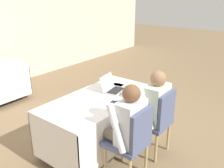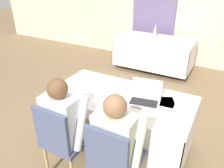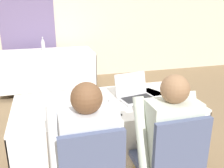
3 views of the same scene
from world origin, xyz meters
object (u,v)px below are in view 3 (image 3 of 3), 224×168
(laptop, at_px, (136,94))
(person_white_shirt, at_px, (165,137))
(chair_near_right, at_px, (170,163))
(cell_phone, at_px, (115,113))
(person_checkered_shirt, at_px, (86,149))
(water_bottle, at_px, (43,45))

(laptop, bearing_deg, person_white_shirt, -100.09)
(chair_near_right, xyz_separation_m, person_white_shirt, (-0.00, 0.10, 0.16))
(cell_phone, relative_size, person_checkered_shirt, 0.12)
(cell_phone, height_order, chair_near_right, chair_near_right)
(water_bottle, distance_m, person_checkered_shirt, 3.34)
(water_bottle, xyz_separation_m, chair_near_right, (0.82, -3.43, -0.34))
(cell_phone, bearing_deg, water_bottle, 82.66)
(laptop, height_order, person_checkered_shirt, person_checkered_shirt)
(laptop, distance_m, water_bottle, 2.82)
(laptop, relative_size, water_bottle, 1.46)
(chair_near_right, relative_size, person_white_shirt, 0.78)
(water_bottle, bearing_deg, chair_near_right, -76.59)
(chair_near_right, relative_size, person_checkered_shirt, 0.78)
(laptop, height_order, person_white_shirt, person_white_shirt)
(laptop, height_order, chair_near_right, laptop)
(person_checkered_shirt, relative_size, person_white_shirt, 1.00)
(chair_near_right, bearing_deg, cell_phone, -57.85)
(person_checkered_shirt, height_order, person_white_shirt, same)
(water_bottle, xyz_separation_m, person_white_shirt, (0.82, -3.33, -0.18))
(person_checkered_shirt, bearing_deg, water_bottle, -86.27)
(chair_near_right, bearing_deg, laptop, -89.88)
(cell_phone, xyz_separation_m, person_white_shirt, (0.29, -0.36, -0.07))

